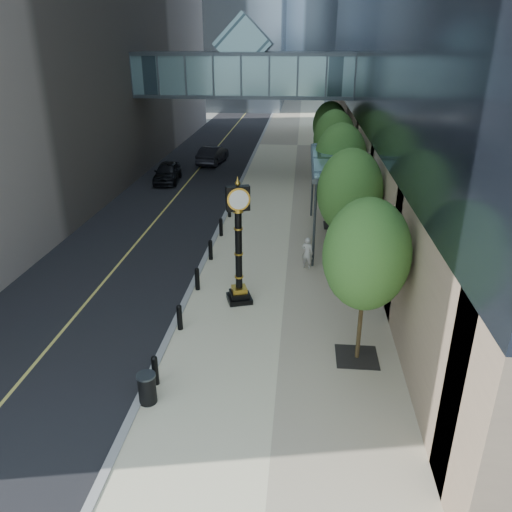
{
  "coord_description": "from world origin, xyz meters",
  "views": [
    {
      "loc": [
        1.53,
        -11.24,
        9.8
      ],
      "look_at": [
        -0.14,
        6.69,
        2.02
      ],
      "focal_mm": 35.0,
      "sensor_mm": 36.0,
      "label": 1
    }
  ],
  "objects_px": {
    "trash_bin": "(147,389)",
    "car_far": "(213,155)",
    "pedestrian": "(307,253)",
    "street_clock": "(239,252)",
    "car_near": "(167,172)"
  },
  "relations": [
    {
      "from": "trash_bin",
      "to": "car_far",
      "type": "distance_m",
      "value": 31.2
    },
    {
      "from": "pedestrian",
      "to": "street_clock",
      "type": "bearing_deg",
      "value": 72.97
    },
    {
      "from": "pedestrian",
      "to": "car_near",
      "type": "xyz_separation_m",
      "value": [
        -10.44,
        14.73,
        -0.07
      ]
    },
    {
      "from": "street_clock",
      "to": "pedestrian",
      "type": "relative_size",
      "value": 3.3
    },
    {
      "from": "pedestrian",
      "to": "car_far",
      "type": "height_order",
      "value": "pedestrian"
    },
    {
      "from": "trash_bin",
      "to": "pedestrian",
      "type": "height_order",
      "value": "pedestrian"
    },
    {
      "from": "pedestrian",
      "to": "car_far",
      "type": "relative_size",
      "value": 0.33
    },
    {
      "from": "car_near",
      "to": "car_far",
      "type": "bearing_deg",
      "value": 64.55
    },
    {
      "from": "trash_bin",
      "to": "car_near",
      "type": "relative_size",
      "value": 0.21
    },
    {
      "from": "trash_bin",
      "to": "pedestrian",
      "type": "relative_size",
      "value": 0.59
    },
    {
      "from": "pedestrian",
      "to": "trash_bin",
      "type": "bearing_deg",
      "value": 85.9
    },
    {
      "from": "pedestrian",
      "to": "car_near",
      "type": "distance_m",
      "value": 18.06
    },
    {
      "from": "street_clock",
      "to": "trash_bin",
      "type": "distance_m",
      "value": 6.89
    },
    {
      "from": "street_clock",
      "to": "car_near",
      "type": "distance_m",
      "value": 19.85
    },
    {
      "from": "pedestrian",
      "to": "car_near",
      "type": "relative_size",
      "value": 0.35
    }
  ]
}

